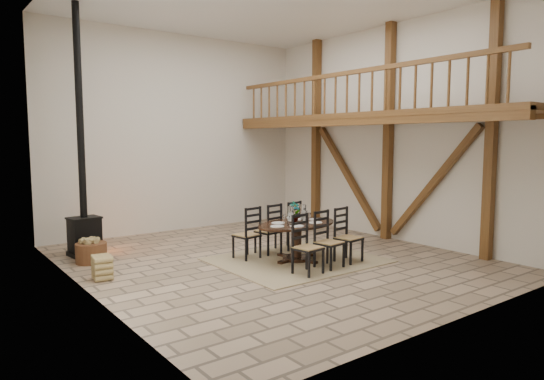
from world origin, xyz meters
TOP-DOWN VIEW (x-y plane):
  - ground at (0.00, 0.00)m, footprint 8.00×8.00m
  - room_shell at (1.19, 0.00)m, footprint 7.02×8.02m
  - rug at (0.33, -0.36)m, footprint 3.00×2.50m
  - dining_table at (0.33, -0.36)m, footprint 1.94×2.21m
  - wood_stove at (-2.83, 2.56)m, footprint 0.66×0.54m
  - log_basket at (-2.91, 1.88)m, footprint 0.58×0.58m
  - log_stack at (-3.10, 0.63)m, footprint 0.34×0.44m

SIDE VIEW (x-z plane):
  - ground at x=0.00m, z-range 0.00..0.00m
  - rug at x=0.33m, z-range 0.00..0.02m
  - log_stack at x=-3.10m, z-range 0.00..0.40m
  - log_basket at x=-2.91m, z-range -0.03..0.45m
  - dining_table at x=0.33m, z-range -0.18..0.97m
  - wood_stove at x=-2.83m, z-range -1.36..3.64m
  - room_shell at x=1.19m, z-range 0.51..5.52m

